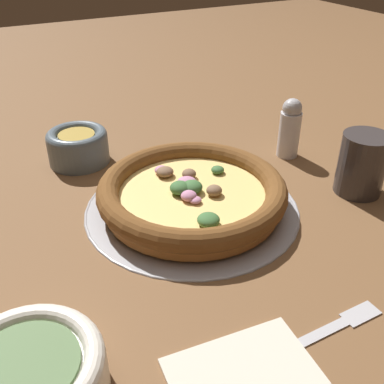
{
  "coord_description": "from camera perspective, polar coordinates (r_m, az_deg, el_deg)",
  "views": [
    {
      "loc": [
        -0.27,
        -0.51,
        0.39
      ],
      "look_at": [
        0.0,
        0.0,
        0.03
      ],
      "focal_mm": 42.0,
      "sensor_mm": 36.0,
      "label": 1
    }
  ],
  "objects": [
    {
      "name": "napkin",
      "position": [
        0.48,
        6.4,
        -21.64
      ],
      "size": [
        0.15,
        0.1,
        0.01
      ],
      "rotation": [
        0.0,
        0.0,
        -0.09
      ],
      "color": "beige",
      "rests_on": "ground_plane"
    },
    {
      "name": "drinking_cup",
      "position": [
        0.76,
        20.78,
        3.33
      ],
      "size": [
        0.07,
        0.07,
        0.1
      ],
      "color": "#383333",
      "rests_on": "ground_plane"
    },
    {
      "name": "fork",
      "position": [
        0.53,
        16.74,
        -16.44
      ],
      "size": [
        0.17,
        0.02,
        0.0
      ],
      "rotation": [
        0.0,
        0.0,
        6.29
      ],
      "color": "#B7B7BC",
      "rests_on": "ground_plane"
    },
    {
      "name": "pizza_tray",
      "position": [
        0.69,
        -0.0,
        -1.92
      ],
      "size": [
        0.33,
        0.33,
        0.01
      ],
      "color": "#9E9EA3",
      "rests_on": "ground_plane"
    },
    {
      "name": "pepper_shaker",
      "position": [
        0.84,
        12.32,
        7.94
      ],
      "size": [
        0.04,
        0.04,
        0.11
      ],
      "color": "silver",
      "rests_on": "ground_plane"
    },
    {
      "name": "pizza",
      "position": [
        0.68,
        -0.01,
        -0.1
      ],
      "size": [
        0.29,
        0.29,
        0.05
      ],
      "color": "#A86B33",
      "rests_on": "pizza_tray"
    },
    {
      "name": "bowl_near",
      "position": [
        0.84,
        -14.29,
        5.79
      ],
      "size": [
        0.11,
        0.11,
        0.06
      ],
      "color": "slate",
      "rests_on": "ground_plane"
    },
    {
      "name": "bowl_far",
      "position": [
        0.46,
        -20.08,
        -21.35
      ],
      "size": [
        0.14,
        0.14,
        0.06
      ],
      "color": "silver",
      "rests_on": "ground_plane"
    },
    {
      "name": "ground_plane",
      "position": [
        0.69,
        -0.0,
        -2.1
      ],
      "size": [
        3.0,
        3.0,
        0.0
      ],
      "primitive_type": "plane",
      "color": "brown"
    }
  ]
}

